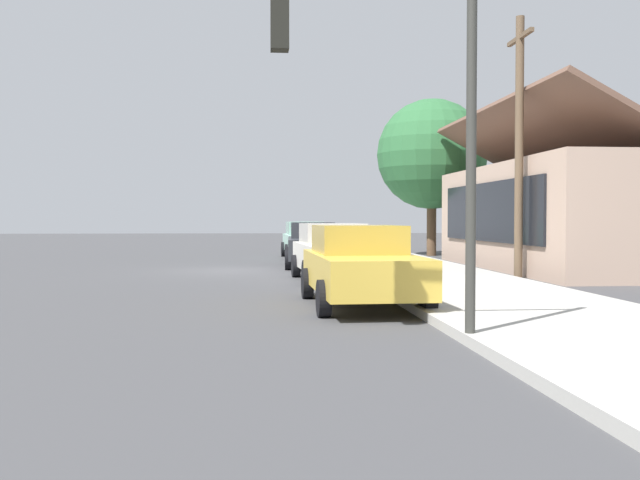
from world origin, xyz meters
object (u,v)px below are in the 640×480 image
object	(u,v)px
car_mustard	(361,264)
fire_hydrant_red	(384,263)
car_seafoam	(305,239)
utility_pole_wooden	(519,142)
car_charcoal	(312,244)
shade_tree	(432,155)
traffic_light_main	(394,87)
car_ivory	(334,251)

from	to	relation	value
car_mustard	fire_hydrant_red	world-z (taller)	car_mustard
car_seafoam	fire_hydrant_red	world-z (taller)	car_seafoam
utility_pole_wooden	fire_hydrant_red	size ratio (longest dim) A/B	10.56
fire_hydrant_red	car_mustard	bearing A→B (deg)	-14.76
fire_hydrant_red	utility_pole_wooden	bearing A→B (deg)	95.65
car_seafoam	car_mustard	bearing A→B (deg)	-1.46
car_charcoal	car_mustard	xyz separation A→B (m)	(11.47, 0.06, 0.00)
car_charcoal	fire_hydrant_red	xyz separation A→B (m)	(5.95, 1.51, -0.32)
car_charcoal	utility_pole_wooden	bearing A→B (deg)	47.39
car_charcoal	shade_tree	size ratio (longest dim) A/B	0.68
traffic_light_main	car_mustard	bearing A→B (deg)	177.36
shade_tree	traffic_light_main	size ratio (longest dim) A/B	1.40
shade_tree	car_seafoam	bearing A→B (deg)	-77.35
car_ivory	fire_hydrant_red	bearing A→B (deg)	76.79
shade_tree	car_charcoal	bearing A→B (deg)	-41.01
car_ivory	car_mustard	distance (m)	5.76
car_seafoam	shade_tree	xyz separation A→B (m)	(-1.35, 6.00, 3.88)
utility_pole_wooden	car_seafoam	bearing A→B (deg)	-154.32
car_charcoal	car_mustard	world-z (taller)	same
car_mustard	utility_pole_wooden	bearing A→B (deg)	135.79
car_ivory	shade_tree	size ratio (longest dim) A/B	0.61
car_seafoam	car_mustard	world-z (taller)	same
car_charcoal	traffic_light_main	world-z (taller)	traffic_light_main
car_ivory	traffic_light_main	size ratio (longest dim) A/B	0.85
shade_tree	utility_pole_wooden	distance (m)	12.62
traffic_light_main	fire_hydrant_red	distance (m)	10.55
car_mustard	fire_hydrant_red	bearing A→B (deg)	163.71
car_charcoal	car_ivory	bearing A→B (deg)	4.15
car_mustard	shade_tree	bearing A→B (deg)	160.37
car_charcoal	car_ivory	size ratio (longest dim) A/B	1.13
car_ivory	shade_tree	distance (m)	14.58
utility_pole_wooden	car_charcoal	bearing A→B (deg)	-135.23
car_ivory	utility_pole_wooden	world-z (taller)	utility_pole_wooden
car_charcoal	fire_hydrant_red	bearing A→B (deg)	16.88
car_mustard	traffic_light_main	bearing A→B (deg)	-4.17
car_seafoam	car_charcoal	xyz separation A→B (m)	(5.68, -0.11, 0.00)
car_seafoam	traffic_light_main	xyz separation A→B (m)	(21.61, -0.26, 2.68)
car_ivory	utility_pole_wooden	xyz separation A→B (m)	(-0.15, 5.36, 3.11)
car_seafoam	fire_hydrant_red	xyz separation A→B (m)	(11.63, 1.40, -0.32)
car_mustard	utility_pole_wooden	world-z (taller)	utility_pole_wooden
car_seafoam	car_charcoal	bearing A→B (deg)	-2.41
car_charcoal	car_mustard	distance (m)	11.47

